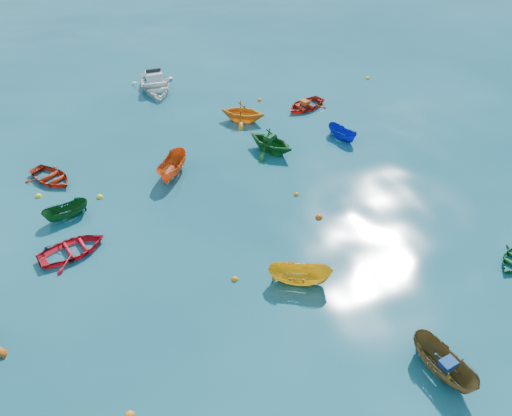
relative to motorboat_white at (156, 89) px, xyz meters
name	(u,v)px	position (x,y,z in m)	size (l,w,h in m)	color
ground	(291,277)	(2.36, -22.18, 0.00)	(160.00, 160.00, 0.00)	#0A3F4F
sampan_brown_mid	(440,372)	(5.96, -28.81, 0.00)	(1.17, 3.11, 1.20)	brown
sampan_yellow_mid	(299,283)	(2.60, -22.62, 0.00)	(1.11, 2.95, 1.14)	#EAA914
dinghy_red_nw	(74,253)	(-7.20, -17.09, 0.00)	(2.37, 3.31, 0.69)	red
sampan_orange_n	(173,174)	(-1.11, -12.00, 0.00)	(1.20, 3.19, 1.24)	#D54E14
dinghy_green_n	(271,151)	(5.35, -11.50, 0.00)	(2.76, 3.20, 1.69)	#14561C
dinghy_red_ne	(305,108)	(9.85, -6.71, 0.00)	(2.29, 3.20, 0.66)	#B71E0F
sampan_blue_far	(342,138)	(10.42, -11.53, 0.00)	(0.90, 2.38, 0.92)	#0D18A5
dinghy_red_far	(52,180)	(-8.06, -10.20, 0.00)	(2.21, 3.09, 0.64)	#B0230E
dinghy_orange_far	(243,121)	(4.90, -7.12, 0.00)	(2.68, 3.10, 1.63)	orange
sampan_green_far	(68,217)	(-7.34, -14.12, 0.00)	(0.92, 2.45, 0.95)	#0F4217
motorboat_white	(156,89)	(0.00, 0.00, 0.00)	(3.41, 4.77, 1.59)	silver
tarp_blue_a	(448,364)	(5.99, -28.95, 0.75)	(0.62, 0.47, 0.30)	navy
tarp_green_b	(270,137)	(5.29, -11.41, 1.01)	(0.67, 0.51, 0.33)	#11451B
tarp_orange_b	(304,102)	(9.76, -6.75, 0.48)	(0.61, 0.46, 0.29)	#BE4A13
buoy_or_a	(130,416)	(-5.78, -26.60, 0.00)	(0.36, 0.36, 0.36)	orange
buoy_ye_a	(449,378)	(6.12, -29.15, 0.00)	(0.29, 0.29, 0.29)	yellow
buoy_or_b	(319,218)	(5.46, -18.61, 0.00)	(0.39, 0.39, 0.39)	#D4440B
buoy_ye_b	(39,196)	(-8.81, -11.64, 0.00)	(0.36, 0.36, 0.36)	yellow
buoy_or_c	(235,280)	(-0.18, -21.45, 0.00)	(0.32, 0.32, 0.32)	#CF700B
buoy_ye_c	(264,140)	(5.42, -10.02, 0.00)	(0.35, 0.35, 0.35)	yellow
buoy_or_d	(296,195)	(5.10, -16.32, 0.00)	(0.30, 0.30, 0.30)	orange
buoy_ye_d	(100,197)	(-5.52, -12.87, 0.00)	(0.37, 0.37, 0.37)	yellow
buoy_or_e	(260,101)	(7.08, -4.50, 0.00)	(0.34, 0.34, 0.34)	orange
buoy_ye_e	(368,79)	(16.75, -3.72, 0.00)	(0.36, 0.36, 0.36)	gold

